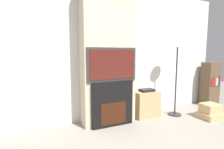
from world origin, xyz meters
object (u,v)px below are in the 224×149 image
Objects in this scene: television at (112,65)px; media_stand at (145,103)px; floor_lamp at (177,61)px; bookshelf at (210,84)px; box_stack at (211,112)px; fireplace at (112,104)px.

television is 1.23m from media_stand.
floor_lamp reaches higher than media_stand.
floor_lamp is 1.58m from bookshelf.
box_stack is at bearing -142.18° from bookshelf.
box_stack is 0.79× the size of media_stand.
fireplace is 1.69m from floor_lamp.
media_stand is at bearing 9.55° from fireplace.
box_stack is (0.54, -0.46, -1.06)m from floor_lamp.
floor_lamp is at bearing 139.36° from box_stack.
floor_lamp is 1.41× the size of bookshelf.
television reaches higher than media_stand.
media_stand is (0.86, 0.15, -0.87)m from television.
bookshelf is (2.07, 0.02, 0.28)m from media_stand.
television reaches higher than fireplace.
box_stack is at bearing -14.39° from fireplace.
floor_lamp is 1.28m from box_stack.
fireplace is 0.89× the size of television.
fireplace is 1.40× the size of media_stand.
television is 0.60× the size of floor_lamp.
fireplace is 0.76× the size of bookshelf.
fireplace is 1.78× the size of box_stack.
media_stand is at bearing 150.47° from box_stack.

